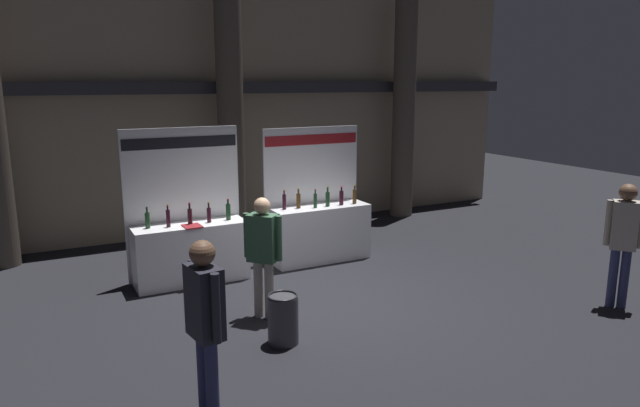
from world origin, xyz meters
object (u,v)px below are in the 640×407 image
Objects in this scene: visitor_2 at (263,247)px; visitor_3 at (205,315)px; exhibitor_booth_1 at (319,227)px; trash_bin at (283,319)px; exhibitor_booth_0 at (190,245)px; visitor_0 at (623,235)px.

visitor_2 is 0.94× the size of visitor_3.
trash_bin is at bearing -124.62° from exhibitor_booth_1.
visitor_2 is at bearing 137.57° from visitor_3.
trash_bin is (-1.96, -2.84, -0.29)m from exhibitor_booth_1.
visitor_2 is (0.50, -1.92, 0.41)m from exhibitor_booth_0.
visitor_0 reaches higher than trash_bin.
exhibitor_booth_1 is 2.76m from visitor_2.
visitor_3 is (-0.88, -3.96, 0.48)m from exhibitor_booth_0.
visitor_0 is (5.15, -3.90, 0.48)m from exhibitor_booth_0.
exhibitor_booth_0 is 6.48m from visitor_0.
exhibitor_booth_0 is 4.08m from visitor_3.
trash_bin is (0.42, -2.77, -0.29)m from exhibitor_booth_0.
visitor_0 is at bearing -55.00° from exhibitor_booth_1.
trash_bin is 0.35× the size of visitor_0.
visitor_2 is at bearing -153.43° from visitor_0.
visitor_0 is at bearing 82.32° from visitor_3.
visitor_2 is (-4.65, 1.98, -0.07)m from visitor_0.
visitor_3 is at bearing -128.94° from exhibitor_booth_1.
exhibitor_booth_1 is 1.33× the size of visitor_3.
trash_bin is at bearing -143.81° from visitor_0.
exhibitor_booth_0 is at bearing -167.49° from visitor_0.
visitor_3 is (-1.30, -1.19, 0.77)m from trash_bin.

